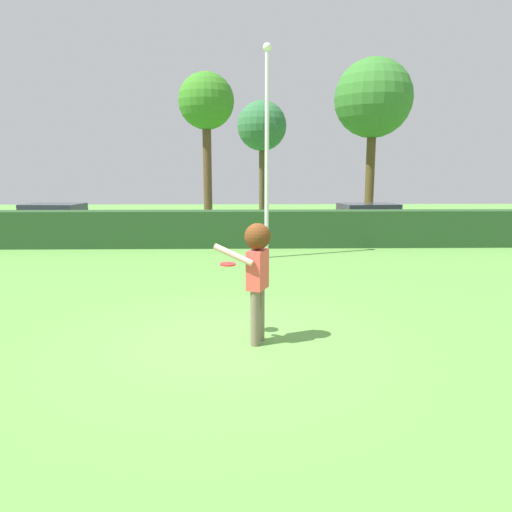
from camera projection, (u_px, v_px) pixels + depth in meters
The scene contains 10 objects.
ground_plane at pixel (229, 342), 7.08m from camera, with size 60.00×60.00×0.00m, color #5C9641.
person at pixel (257, 265), 6.82m from camera, with size 0.84×0.53×1.81m.
frisbee at pixel (228, 264), 7.15m from camera, with size 0.25×0.25×0.03m.
lamppost at pixel (267, 143), 13.39m from camera, with size 0.24×0.24×6.05m.
hedge_row at pixel (238, 229), 15.89m from camera, with size 22.61×0.90×1.23m, color #254823.
parked_car_silver at pixel (54, 218), 19.01m from camera, with size 4.35×2.15×1.25m.
parked_car_red at pixel (368, 217), 19.10m from camera, with size 4.40×2.30×1.25m.
oak_tree at pixel (262, 127), 23.76m from camera, with size 2.51×2.51×6.07m.
maple_tree at pixel (373, 100), 21.72m from camera, with size 3.62×3.62×7.70m.
birch_tree at pixel (206, 104), 20.14m from camera, with size 2.42×2.42×6.73m.
Camera 1 is at (0.25, -6.74, 2.55)m, focal length 32.81 mm.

